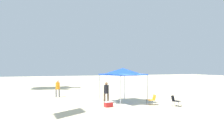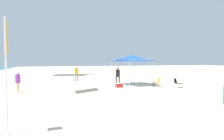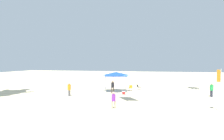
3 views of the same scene
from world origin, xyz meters
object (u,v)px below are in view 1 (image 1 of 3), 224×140
object	(u,v)px
canopy_tent	(123,72)
person_far_stroller	(58,87)
cooler_box	(108,104)
folding_chair_facing_ocean	(175,100)
person_watching_sky	(106,91)
folding_chair_near_cooler	(152,99)

from	to	relation	value
canopy_tent	person_far_stroller	distance (m)	7.32
canopy_tent	cooler_box	world-z (taller)	canopy_tent
canopy_tent	folding_chair_facing_ocean	size ratio (longest dim) A/B	4.67
person_far_stroller	person_watching_sky	size ratio (longest dim) A/B	0.99
folding_chair_facing_ocean	folding_chair_near_cooler	distance (m)	1.76
canopy_tent	person_far_stroller	bearing A→B (deg)	43.68
folding_chair_facing_ocean	cooler_box	distance (m)	5.20
person_watching_sky	canopy_tent	bearing A→B (deg)	-143.54
canopy_tent	folding_chair_near_cooler	world-z (taller)	canopy_tent
canopy_tent	cooler_box	size ratio (longest dim) A/B	5.48
person_far_stroller	person_watching_sky	world-z (taller)	person_watching_sky
person_watching_sky	folding_chair_facing_ocean	bearing A→B (deg)	-171.99
canopy_tent	person_far_stroller	xyz separation A→B (m)	(5.17, 4.93, -1.61)
cooler_box	person_watching_sky	distance (m)	1.91
folding_chair_facing_ocean	cooler_box	world-z (taller)	folding_chair_facing_ocean
folding_chair_near_cooler	cooler_box	xyz separation A→B (m)	(0.43, 3.60, -0.27)
folding_chair_near_cooler	person_far_stroller	bearing A→B (deg)	-127.97
folding_chair_facing_ocean	person_far_stroller	size ratio (longest dim) A/B	0.46
cooler_box	person_watching_sky	bearing A→B (deg)	-13.58
folding_chair_near_cooler	cooler_box	world-z (taller)	folding_chair_near_cooler
folding_chair_near_cooler	cooler_box	size ratio (longest dim) A/B	1.17
folding_chair_near_cooler	folding_chair_facing_ocean	bearing A→B (deg)	60.30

